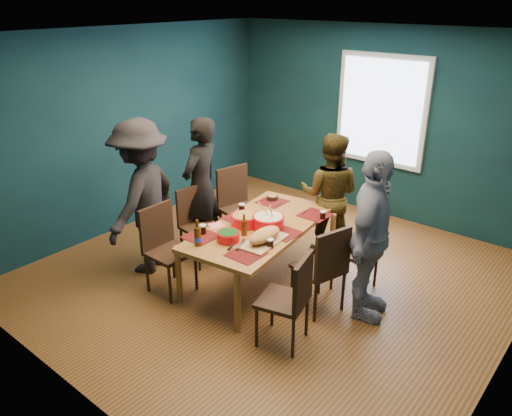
% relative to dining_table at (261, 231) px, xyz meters
% --- Properties ---
extents(room, '(5.01, 5.01, 2.71)m').
position_rel_dining_table_xyz_m(room, '(0.05, 0.45, 0.72)').
color(room, brown).
rests_on(room, ground).
extents(dining_table, '(1.17, 1.98, 0.71)m').
position_rel_dining_table_xyz_m(dining_table, '(0.00, 0.00, 0.00)').
color(dining_table, '#A76232').
rests_on(dining_table, floor).
extents(chair_left_far, '(0.56, 0.56, 1.03)m').
position_rel_dining_table_xyz_m(chair_left_far, '(-0.85, 0.58, -0.05)').
color(chair_left_far, black).
rests_on(chair_left_far, floor).
extents(chair_left_mid, '(0.47, 0.47, 0.92)m').
position_rel_dining_table_xyz_m(chair_left_mid, '(-0.96, -0.06, -0.11)').
color(chair_left_mid, black).
rests_on(chair_left_mid, floor).
extents(chair_left_near, '(0.45, 0.45, 0.98)m').
position_rel_dining_table_xyz_m(chair_left_near, '(-0.74, -0.77, -0.08)').
color(chair_left_near, black).
rests_on(chair_left_near, floor).
extents(chair_right_far, '(0.45, 0.45, 0.94)m').
position_rel_dining_table_xyz_m(chair_right_far, '(0.98, 0.58, -0.10)').
color(chair_right_far, black).
rests_on(chair_right_far, floor).
extents(chair_right_mid, '(0.55, 0.55, 0.97)m').
position_rel_dining_table_xyz_m(chair_right_mid, '(0.87, -0.05, -0.08)').
color(chair_right_mid, black).
rests_on(chair_right_mid, floor).
extents(chair_right_near, '(0.51, 0.51, 0.94)m').
position_rel_dining_table_xyz_m(chair_right_near, '(0.92, -0.68, -0.10)').
color(chair_right_near, black).
rests_on(chair_right_near, floor).
extents(person_far_left, '(0.54, 0.70, 1.73)m').
position_rel_dining_table_xyz_m(person_far_left, '(-1.09, 0.17, 0.22)').
color(person_far_left, black).
rests_on(person_far_left, floor).
extents(person_back, '(0.92, 0.82, 1.56)m').
position_rel_dining_table_xyz_m(person_back, '(0.19, 1.12, 0.13)').
color(person_back, black).
rests_on(person_back, floor).
extents(person_right, '(0.68, 1.11, 1.76)m').
position_rel_dining_table_xyz_m(person_right, '(1.22, 0.20, 0.23)').
color(person_right, white).
rests_on(person_right, floor).
extents(person_near_left, '(1.03, 1.34, 1.83)m').
position_rel_dining_table_xyz_m(person_near_left, '(-1.26, -0.61, 0.27)').
color(person_near_left, black).
rests_on(person_near_left, floor).
extents(bowl_salad, '(0.30, 0.30, 0.13)m').
position_rel_dining_table_xyz_m(bowl_salad, '(-0.14, -0.11, 0.13)').
color(bowl_salad, red).
rests_on(bowl_salad, dining_table).
extents(bowl_dumpling, '(0.34, 0.34, 0.32)m').
position_rel_dining_table_xyz_m(bowl_dumpling, '(0.11, 0.00, 0.14)').
color(bowl_dumpling, red).
rests_on(bowl_dumpling, dining_table).
extents(bowl_herbs, '(0.24, 0.24, 0.10)m').
position_rel_dining_table_xyz_m(bowl_herbs, '(-0.02, -0.50, 0.12)').
color(bowl_herbs, red).
rests_on(bowl_herbs, dining_table).
extents(cutting_board, '(0.35, 0.69, 0.15)m').
position_rel_dining_table_xyz_m(cutting_board, '(0.29, -0.30, 0.14)').
color(cutting_board, tan).
rests_on(cutting_board, dining_table).
extents(small_bowl, '(0.14, 0.14, 0.06)m').
position_rel_dining_table_xyz_m(small_bowl, '(-0.35, 0.67, 0.10)').
color(small_bowl, black).
rests_on(small_bowl, dining_table).
extents(beer_bottle_a, '(0.08, 0.08, 0.28)m').
position_rel_dining_table_xyz_m(beer_bottle_a, '(-0.20, -0.77, 0.17)').
color(beer_bottle_a, '#47270C').
rests_on(beer_bottle_a, dining_table).
extents(beer_bottle_b, '(0.06, 0.06, 0.24)m').
position_rel_dining_table_xyz_m(beer_bottle_b, '(0.02, -0.30, 0.16)').
color(beer_bottle_b, '#47270C').
rests_on(beer_bottle_b, dining_table).
extents(cola_glass_a, '(0.07, 0.07, 0.10)m').
position_rel_dining_table_xyz_m(cola_glass_a, '(-0.34, -0.55, 0.12)').
color(cola_glass_a, black).
rests_on(cola_glass_a, dining_table).
extents(cola_glass_b, '(0.07, 0.07, 0.10)m').
position_rel_dining_table_xyz_m(cola_glass_b, '(0.40, -0.34, 0.12)').
color(cola_glass_b, black).
rests_on(cola_glass_b, dining_table).
extents(cola_glass_c, '(0.07, 0.07, 0.09)m').
position_rel_dining_table_xyz_m(cola_glass_c, '(0.43, 0.58, 0.12)').
color(cola_glass_c, black).
rests_on(cola_glass_c, dining_table).
extents(cola_glass_d, '(0.07, 0.07, 0.10)m').
position_rel_dining_table_xyz_m(cola_glass_d, '(-0.40, 0.15, 0.12)').
color(cola_glass_d, black).
rests_on(cola_glass_d, dining_table).
extents(napkin_a, '(0.16, 0.16, 0.00)m').
position_rel_dining_table_xyz_m(napkin_a, '(0.33, 0.05, 0.07)').
color(napkin_a, '#FF6B77').
rests_on(napkin_a, dining_table).
extents(napkin_b, '(0.20, 0.20, 0.00)m').
position_rel_dining_table_xyz_m(napkin_b, '(-0.37, -0.32, 0.07)').
color(napkin_b, '#FF6B77').
rests_on(napkin_b, dining_table).
extents(napkin_c, '(0.13, 0.13, 0.00)m').
position_rel_dining_table_xyz_m(napkin_c, '(0.39, -0.70, 0.07)').
color(napkin_c, '#FF6B77').
rests_on(napkin_c, dining_table).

